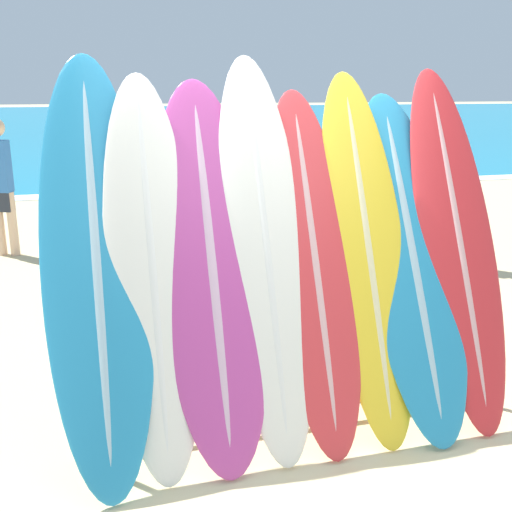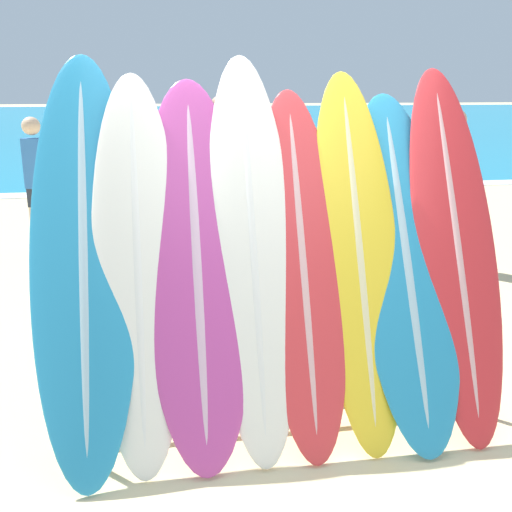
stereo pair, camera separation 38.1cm
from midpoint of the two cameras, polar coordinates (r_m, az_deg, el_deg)
name	(u,v)px [view 1 (the left image)]	position (r m, az deg, el deg)	size (l,w,h in m)	color
ground_plane	(334,448)	(3.52, 4.19, -17.85)	(160.00, 160.00, 0.00)	beige
ocean_water	(110,120)	(40.97, -14.02, 12.50)	(120.00, 60.00, 0.01)	teal
surfboard_rack	(292,358)	(3.47, 0.30, -9.77)	(2.46, 0.04, 0.82)	gray
surfboard_slot_0	(96,262)	(3.25, -18.23, -0.59)	(0.56, 1.20, 2.15)	teal
surfboard_slot_1	(152,270)	(3.21, -13.22, -1.39)	(0.49, 0.96, 2.04)	silver
surfboard_slot_2	(211,269)	(3.23, -7.67, -1.26)	(0.59, 1.02, 2.01)	#B23D8E
surfboard_slot_3	(265,252)	(3.29, -2.41, 0.35)	(0.48, 1.02, 2.14)	silver
surfboard_slot_4	(314,267)	(3.35, 2.32, -1.06)	(0.48, 0.97, 1.95)	red
surfboard_slot_5	(367,253)	(3.47, 7.47, 0.27)	(0.48, 0.98, 2.05)	yellow
surfboard_slot_6	(411,260)	(3.59, 11.67, -0.45)	(0.59, 1.07, 1.93)	teal
surfboard_slot_7	(457,244)	(3.74, 15.87, 1.11)	(0.50, 1.04, 2.08)	red
person_near_water	(421,181)	(6.92, 13.97, 6.97)	(0.29, 0.23, 1.74)	tan
person_mid_beach	(181,145)	(10.79, -8.20, 10.44)	(0.30, 0.24, 1.81)	tan
person_far_left	(1,182)	(7.72, -24.44, 6.41)	(0.27, 0.23, 1.62)	beige
person_far_right	(290,206)	(5.54, 1.27, 4.79)	(0.28, 0.24, 1.64)	beige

